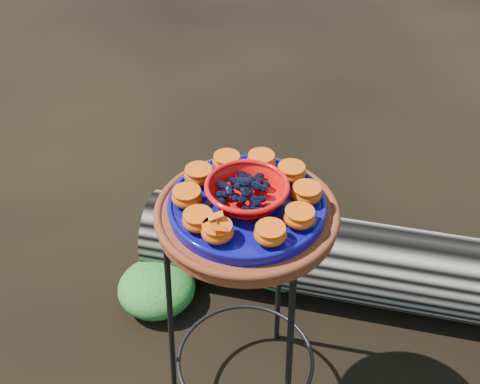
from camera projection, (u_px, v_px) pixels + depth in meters
The scene contains 19 objects.
plant_stand at pixel (246, 315), 1.65m from camera, with size 0.44×0.44×0.70m, color black, non-canonical shape.
terracotta_saucer at pixel (247, 215), 1.42m from camera, with size 0.43×0.43×0.03m, color #562015.
cobalt_plate at pixel (247, 206), 1.40m from camera, with size 0.37×0.37×0.02m, color #000365.
red_bowl at pixel (247, 193), 1.37m from camera, with size 0.18×0.18×0.05m, color red, non-canonical shape.
glass_gems at pixel (247, 181), 1.35m from camera, with size 0.14×0.14×0.02m, color black, non-canonical shape.
orange_half_0 at pixel (217, 232), 1.28m from camera, with size 0.07×0.07×0.04m, color red.
orange_half_1 at pixel (270, 234), 1.28m from camera, with size 0.07×0.07×0.04m, color red.
orange_half_2 at pixel (299, 217), 1.32m from camera, with size 0.07×0.07×0.04m, color red.
orange_half_3 at pixel (306, 194), 1.38m from camera, with size 0.07×0.07×0.04m, color red.
orange_half_4 at pixel (291, 173), 1.44m from camera, with size 0.07×0.07×0.04m, color red.
orange_half_5 at pixel (261, 161), 1.48m from camera, with size 0.07×0.07×0.04m, color red.
orange_half_6 at pixel (227, 162), 1.48m from camera, with size 0.07×0.07×0.04m, color red.
orange_half_7 at pixel (199, 175), 1.44m from camera, with size 0.07×0.07×0.04m, color red.
orange_half_8 at pixel (187, 197), 1.37m from camera, with size 0.07×0.07×0.04m, color red.
orange_half_9 at pixel (198, 220), 1.31m from camera, with size 0.07×0.07×0.04m, color red.
butterfly at pixel (217, 223), 1.27m from camera, with size 0.07×0.04×0.01m, color #D1470E, non-canonical shape.
driftwood_log at pixel (361, 262), 2.09m from camera, with size 1.53×0.40×0.29m, color black, non-canonical shape.
foliage_left at pixel (157, 287), 2.10m from camera, with size 0.27×0.27×0.14m, color #14440F.
foliage_back at pixel (282, 256), 2.20m from camera, with size 0.31×0.31×0.15m, color #14440F.
Camera 1 is at (0.50, -0.93, 1.66)m, focal length 45.00 mm.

